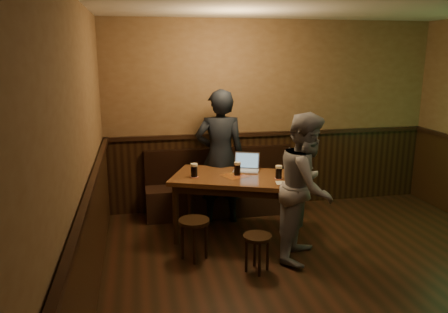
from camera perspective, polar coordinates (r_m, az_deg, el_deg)
name	(u,v)px	position (r m, az deg, el deg)	size (l,w,h in m)	color
room	(364,179)	(4.19, 17.79, -2.78)	(5.04, 6.04, 2.84)	black
bench	(221,192)	(6.47, -0.37, -4.72)	(2.20, 0.50, 0.95)	black
pub_table	(235,184)	(5.52, 1.40, -3.60)	(1.74, 1.38, 0.82)	#5A2B19
stool_left	(194,228)	(5.04, -3.93, -9.24)	(0.40, 0.40, 0.48)	black
stool_right	(257,242)	(4.80, 4.37, -11.14)	(0.32, 0.32, 0.42)	black
pint_left	(194,170)	(5.42, -3.92, -1.80)	(0.11, 0.11, 0.17)	maroon
pint_mid	(237,169)	(5.48, 1.76, -1.61)	(0.11, 0.11, 0.17)	maroon
pint_right	(279,172)	(5.38, 7.16, -2.03)	(0.11, 0.11, 0.17)	maroon
laptop	(246,166)	(5.71, 2.93, -1.27)	(0.40, 0.36, 0.23)	silver
menu	(285,183)	(5.23, 8.02, -3.43)	(0.22, 0.15, 0.00)	silver
person_suit	(220,157)	(6.00, -0.52, -0.03)	(0.68, 0.44, 1.86)	black
person_grey	(306,187)	(5.03, 10.71, -3.92)	(0.82, 0.64, 1.69)	gray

